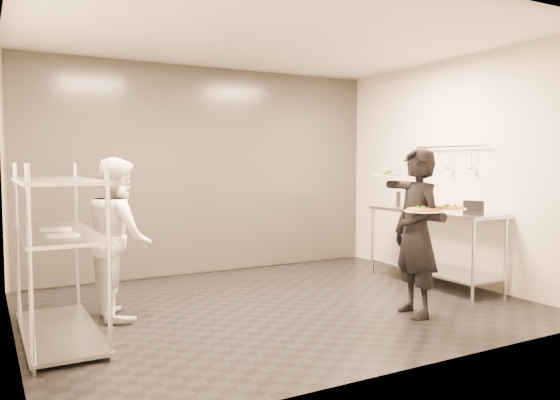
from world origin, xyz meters
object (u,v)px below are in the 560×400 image
chef (118,237)px  pizza_plate_near (423,210)px  pos_monitor (473,208)px  waiter (416,233)px  salad_plate (386,173)px  pass_rack (58,249)px  bottle_clear (406,199)px  bottle_dark (398,199)px  pizza_plate_far (448,208)px  prep_counter (433,233)px  bottle_green (424,200)px

chef → pizza_plate_near: (2.45, -1.58, 0.28)m
pizza_plate_near → pos_monitor: (1.16, 0.44, -0.06)m
waiter → chef: bearing=-108.8°
pizza_plate_near → salad_plate: bearing=92.1°
pass_rack → pos_monitor: size_ratio=7.05×
bottle_clear → bottle_dark: size_ratio=0.91×
pos_monitor → bottle_clear: bottle_clear is taller
chef → bottle_clear: size_ratio=8.54×
pizza_plate_near → waiter: bearing=60.7°
pizza_plate_far → pos_monitor: (0.88, 0.47, -0.07)m
pizza_plate_near → bottle_dark: bearing=54.9°
pos_monitor → prep_counter: bearing=61.9°
pizza_plate_far → pos_monitor: size_ratio=1.47×
pizza_plate_near → bottle_green: size_ratio=1.52×
waiter → pizza_plate_far: size_ratio=4.93×
prep_counter → pizza_plate_far: bearing=-129.9°
prep_counter → pizza_plate_far: (-1.00, -1.19, 0.45)m
pizza_plate_far → bottle_green: bottle_green is taller
chef → pos_monitor: 3.79m
bottle_green → bottle_clear: (0.13, 0.47, -0.02)m
waiter → pizza_plate_far: (0.18, -0.23, 0.25)m
pass_rack → bottle_green: bearing=1.6°
bottle_clear → pos_monitor: bearing=-98.6°
pass_rack → pos_monitor: pass_rack is taller
pass_rack → pizza_plate_near: size_ratio=4.72×
chef → pos_monitor: size_ratio=6.85×
pass_rack → bottle_clear: bearing=7.6°
salad_plate → bottle_green: bearing=31.7°
pos_monitor → bottle_clear: 1.32m
pos_monitor → pass_rack: bearing=151.7°
pos_monitor → bottle_dark: bottle_dark is taller
pass_rack → salad_plate: size_ratio=6.06×
pizza_plate_far → bottle_green: 1.61m
chef → salad_plate: 2.73m
chef → prep_counter: bearing=-95.5°
pizza_plate_far → bottle_green: size_ratio=1.49×
prep_counter → salad_plate: 1.65m
pizza_plate_near → pos_monitor: 1.24m
waiter → bottle_dark: bearing=154.0°
chef → pos_monitor: chef is taller
pass_rack → waiter: size_ratio=0.98×
chef → pizza_plate_far: chef is taller
salad_plate → bottle_clear: size_ratio=1.45×
salad_plate → pos_monitor: 1.25m
pass_rack → waiter: 3.30m
pizza_plate_far → bottle_clear: size_ratio=1.83×
prep_counter → pizza_plate_near: size_ratio=5.31×
prep_counter → pizza_plate_far: size_ratio=5.41×
pizza_plate_near → bottle_dark: size_ratio=1.70×
bottle_green → pos_monitor: bearing=-94.4°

